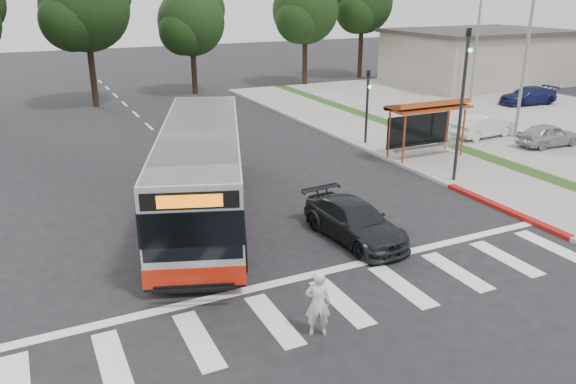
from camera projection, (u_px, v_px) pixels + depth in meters
ground at (267, 234)px, 19.35m from camera, size 140.00×140.00×0.00m
sidewalk_east at (392, 143)px, 30.61m from camera, size 4.00×40.00×0.12m
curb_east at (361, 147)px, 29.78m from camera, size 0.30×40.00×0.15m
curb_east_red at (504, 209)px, 21.31m from camera, size 0.32×6.00×0.15m
parking_lot at (523, 116)px, 37.22m from camera, size 18.00×36.00×0.10m
commercial_building at (477, 59)px, 49.52m from camera, size 14.00×10.00×4.40m
building_roof_cap at (480, 31)px, 48.72m from camera, size 14.60×10.60×0.30m
crosswalk_ladder at (341, 302)px, 15.11m from camera, size 18.00×2.60×0.01m
bus_shelter at (427, 112)px, 27.30m from camera, size 4.20×1.60×2.86m
traffic_signal_ne_tall at (463, 94)px, 23.23m from camera, size 0.18×0.37×6.50m
traffic_signal_ne_short at (367, 99)px, 29.63m from camera, size 0.18×0.37×4.00m
lot_light_front at (529, 30)px, 29.80m from camera, size 1.90×0.35×9.01m
lot_light_mid at (479, 19)px, 40.72m from camera, size 1.90×0.35×9.01m
tree_ne_a at (306, 9)px, 47.53m from camera, size 6.16×5.74×9.30m
tree_ne_b at (363, 2)px, 51.91m from camera, size 6.16×5.74×10.02m
tree_north_a at (86, 6)px, 38.29m from camera, size 6.60×6.15×10.17m
tree_north_b at (192, 21)px, 43.67m from camera, size 5.72×5.33×8.43m
transit_bus at (202, 172)px, 20.62m from camera, size 6.83×12.80×3.26m
pedestrian at (318, 303)px, 13.43m from camera, size 0.73×0.62×1.71m
dark_sedan at (355, 221)px, 18.75m from camera, size 2.12×4.54×1.28m
parked_car_0 at (549, 135)px, 29.67m from camera, size 3.63×1.61×1.21m
parked_car_1 at (483, 126)px, 31.51m from camera, size 3.99×1.65×1.29m
parked_car_3 at (528, 96)px, 40.56m from camera, size 4.49×2.18×1.26m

